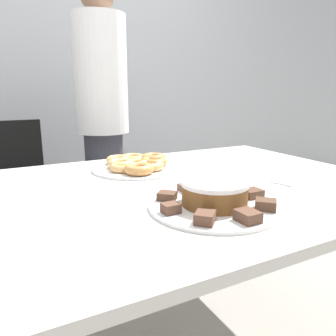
# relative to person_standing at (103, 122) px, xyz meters

# --- Properties ---
(wall_back) EXTENTS (8.00, 0.05, 2.60)m
(wall_back) POSITION_rel_person_standing_xyz_m (-0.07, 0.70, 0.41)
(wall_back) COLOR #B2B7BC
(wall_back) RESTS_ON ground_plane
(table) EXTENTS (1.64, 1.08, 0.75)m
(table) POSITION_rel_person_standing_xyz_m (-0.07, -0.94, -0.21)
(table) COLOR silver
(table) RESTS_ON ground_plane
(person_standing) EXTENTS (0.30, 0.30, 1.66)m
(person_standing) POSITION_rel_person_standing_xyz_m (0.00, 0.00, 0.00)
(person_standing) COLOR #383842
(person_standing) RESTS_ON ground_plane
(office_chair_left) EXTENTS (0.45, 0.45, 0.91)m
(office_chair_left) POSITION_rel_person_standing_xyz_m (-0.53, -0.02, -0.45)
(office_chair_left) COLOR black
(office_chair_left) RESTS_ON ground_plane
(plate_cake) EXTENTS (0.37, 0.37, 0.01)m
(plate_cake) POSITION_rel_person_standing_xyz_m (-0.04, -1.19, -0.13)
(plate_cake) COLOR white
(plate_cake) RESTS_ON table
(plate_donuts) EXTENTS (0.37, 0.37, 0.01)m
(plate_donuts) POSITION_rel_person_standing_xyz_m (-0.06, -0.66, -0.13)
(plate_donuts) COLOR white
(plate_donuts) RESTS_ON table
(frosted_cake) EXTENTS (0.19, 0.19, 0.07)m
(frosted_cake) POSITION_rel_person_standing_xyz_m (-0.04, -1.19, -0.09)
(frosted_cake) COLOR brown
(frosted_cake) RESTS_ON plate_cake
(lamington_0) EXTENTS (0.06, 0.05, 0.02)m
(lamington_0) POSITION_rel_person_standing_xyz_m (0.10, -1.18, -0.12)
(lamington_0) COLOR #513828
(lamington_0) RESTS_ON plate_cake
(lamington_1) EXTENTS (0.06, 0.06, 0.03)m
(lamington_1) POSITION_rel_person_standing_xyz_m (0.06, -1.09, -0.12)
(lamington_1) COLOR brown
(lamington_1) RESTS_ON plate_cake
(lamington_2) EXTENTS (0.05, 0.06, 0.02)m
(lamington_2) POSITION_rel_person_standing_xyz_m (-0.04, -1.05, -0.12)
(lamington_2) COLOR brown
(lamington_2) RESTS_ON plate_cake
(lamington_3) EXTENTS (0.07, 0.07, 0.02)m
(lamington_3) POSITION_rel_person_standing_xyz_m (-0.14, -1.09, -0.12)
(lamington_3) COLOR #513828
(lamington_3) RESTS_ON plate_cake
(lamington_4) EXTENTS (0.05, 0.04, 0.03)m
(lamington_4) POSITION_rel_person_standing_xyz_m (-0.18, -1.19, -0.12)
(lamington_4) COLOR brown
(lamington_4) RESTS_ON plate_cake
(lamington_5) EXTENTS (0.07, 0.07, 0.03)m
(lamington_5) POSITION_rel_person_standing_xyz_m (-0.14, -1.28, -0.11)
(lamington_5) COLOR brown
(lamington_5) RESTS_ON plate_cake
(lamington_6) EXTENTS (0.05, 0.06, 0.03)m
(lamington_6) POSITION_rel_person_standing_xyz_m (-0.04, -1.32, -0.11)
(lamington_6) COLOR brown
(lamington_6) RESTS_ON plate_cake
(lamington_7) EXTENTS (0.07, 0.07, 0.03)m
(lamington_7) POSITION_rel_person_standing_xyz_m (0.06, -1.28, -0.11)
(lamington_7) COLOR #513828
(lamington_7) RESTS_ON plate_cake
(donut_0) EXTENTS (0.10, 0.10, 0.03)m
(donut_0) POSITION_rel_person_standing_xyz_m (-0.06, -0.66, -0.11)
(donut_0) COLOR #E5AD66
(donut_0) RESTS_ON plate_donuts
(donut_1) EXTENTS (0.12, 0.12, 0.04)m
(donut_1) POSITION_rel_person_standing_xyz_m (-0.09, -0.77, -0.11)
(donut_1) COLOR #D18E4C
(donut_1) RESTS_ON plate_donuts
(donut_2) EXTENTS (0.11, 0.11, 0.03)m
(donut_2) POSITION_rel_person_standing_xyz_m (-0.03, -0.73, -0.11)
(donut_2) COLOR #E5AD66
(donut_2) RESTS_ON plate_donuts
(donut_3) EXTENTS (0.11, 0.11, 0.04)m
(donut_3) POSITION_rel_person_standing_xyz_m (0.01, -0.67, -0.11)
(donut_3) COLOR #C68447
(donut_3) RESTS_ON plate_donuts
(donut_4) EXTENTS (0.11, 0.11, 0.04)m
(donut_4) POSITION_rel_person_standing_xyz_m (0.04, -0.61, -0.11)
(donut_4) COLOR #C68447
(donut_4) RESTS_ON plate_donuts
(donut_5) EXTENTS (0.11, 0.11, 0.03)m
(donut_5) POSITION_rel_person_standing_xyz_m (-0.04, -0.56, -0.11)
(donut_5) COLOR tan
(donut_5) RESTS_ON plate_donuts
(donut_6) EXTENTS (0.11, 0.11, 0.03)m
(donut_6) POSITION_rel_person_standing_xyz_m (-0.10, -0.57, -0.11)
(donut_6) COLOR #E5AD66
(donut_6) RESTS_ON plate_donuts
(donut_7) EXTENTS (0.11, 0.11, 0.03)m
(donut_7) POSITION_rel_person_standing_xyz_m (-0.12, -0.64, -0.11)
(donut_7) COLOR #E5AD66
(donut_7) RESTS_ON plate_donuts
(donut_8) EXTENTS (0.10, 0.10, 0.03)m
(donut_8) POSITION_rel_person_standing_xyz_m (-0.13, -0.70, -0.11)
(donut_8) COLOR #E5AD66
(donut_8) RESTS_ON plate_donuts
(napkin) EXTENTS (0.12, 0.11, 0.01)m
(napkin) POSITION_rel_person_standing_xyz_m (0.35, -1.09, -0.14)
(napkin) COLOR white
(napkin) RESTS_ON table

